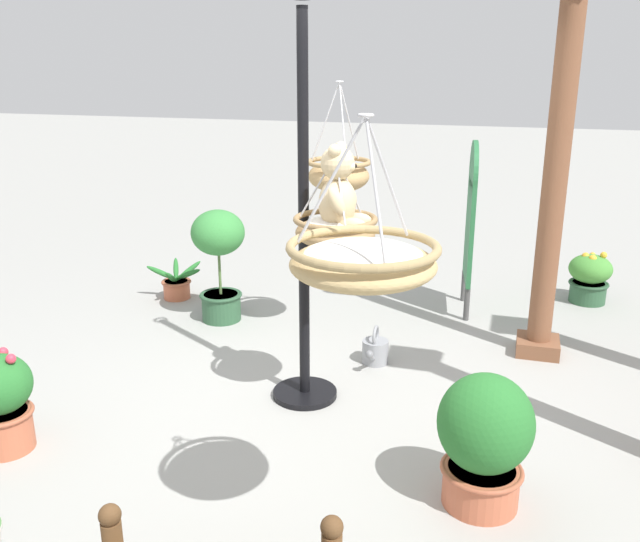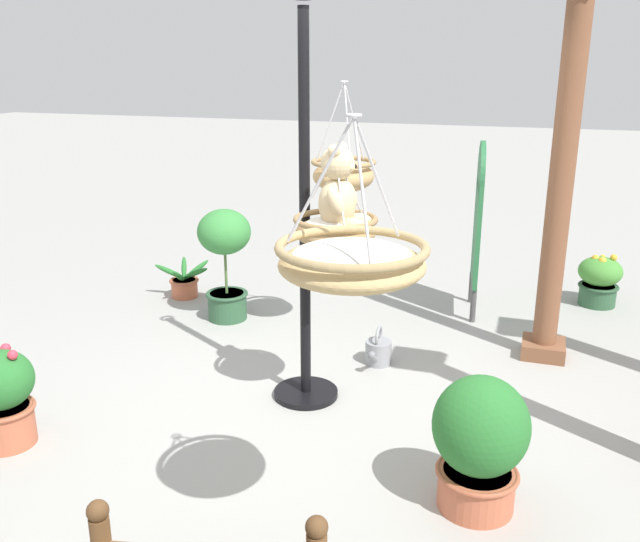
# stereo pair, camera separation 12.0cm
# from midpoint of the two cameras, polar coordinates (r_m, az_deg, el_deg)

# --- Properties ---
(ground_plane) EXTENTS (40.00, 40.00, 0.00)m
(ground_plane) POSITION_cam_midpoint_polar(r_m,az_deg,el_deg) (4.56, -1.57, -11.77)
(ground_plane) COLOR #9E9E99
(display_pole_central) EXTENTS (0.44, 0.44, 2.57)m
(display_pole_central) POSITION_cam_midpoint_polar(r_m,az_deg,el_deg) (4.44, -2.11, -1.11)
(display_pole_central) COLOR black
(display_pole_central) RESTS_ON ground
(hanging_basket_with_teddy) EXTENTS (0.51, 0.51, 0.56)m
(hanging_basket_with_teddy) POSITION_cam_midpoint_polar(r_m,az_deg,el_deg) (4.11, 0.47, 3.50)
(hanging_basket_with_teddy) COLOR #A37F51
(teddy_bear) EXTENTS (0.36, 0.32, 0.52)m
(teddy_bear) POSITION_cam_midpoint_polar(r_m,az_deg,el_deg) (4.06, 0.81, 6.56)
(teddy_bear) COLOR #D1B789
(hanging_basket_left_high) EXTENTS (0.50, 0.50, 0.83)m
(hanging_basket_left_high) POSITION_cam_midpoint_polar(r_m,az_deg,el_deg) (5.24, 0.92, 8.15)
(hanging_basket_left_high) COLOR tan
(hanging_basket_right_low) EXTENTS (0.60, 0.60, 0.65)m
(hanging_basket_right_low) POSITION_cam_midpoint_polar(r_m,az_deg,el_deg) (2.64, 2.34, 0.90)
(hanging_basket_right_low) COLOR tan
(greenhouse_pillar_left) EXTENTS (0.34, 0.34, 2.88)m
(greenhouse_pillar_left) POSITION_cam_midpoint_polar(r_m,az_deg,el_deg) (5.26, 18.53, 7.43)
(greenhouse_pillar_left) COLOR brown
(greenhouse_pillar_left) RESTS_ON ground
(potted_plant_fern_front) EXTENTS (0.40, 0.40, 0.50)m
(potted_plant_fern_front) POSITION_cam_midpoint_polar(r_m,az_deg,el_deg) (6.87, 21.23, -0.48)
(potted_plant_fern_front) COLOR #2D5638
(potted_plant_fern_front) RESTS_ON ground
(potted_plant_flowering_red) EXTENTS (0.46, 0.46, 0.99)m
(potted_plant_flowering_red) POSITION_cam_midpoint_polar(r_m,az_deg,el_deg) (5.94, -9.06, 1.39)
(potted_plant_flowering_red) COLOR #2D5638
(potted_plant_flowering_red) RESTS_ON ground
(potted_plant_bushy_green) EXTENTS (0.53, 0.56, 0.35)m
(potted_plant_bushy_green) POSITION_cam_midpoint_polar(r_m,az_deg,el_deg) (6.70, -12.44, -1.12)
(potted_plant_bushy_green) COLOR #BC6042
(potted_plant_bushy_green) RESTS_ON ground
(potted_plant_conical_shrub) EXTENTS (0.49, 0.49, 0.73)m
(potted_plant_conical_shrub) POSITION_cam_midpoint_polar(r_m,az_deg,el_deg) (3.63, 12.69, -13.56)
(potted_plant_conical_shrub) COLOR #BC6042
(potted_plant_conical_shrub) RESTS_ON ground
(potted_plant_trailing_ivy) EXTENTS (0.38, 0.38, 0.63)m
(potted_plant_trailing_ivy) POSITION_cam_midpoint_polar(r_m,az_deg,el_deg) (4.46, -25.95, -9.73)
(potted_plant_trailing_ivy) COLOR #BC6042
(potted_plant_trailing_ivy) RESTS_ON ground
(display_sign_board) EXTENTS (0.59, 0.12, 1.55)m
(display_sign_board) POSITION_cam_midpoint_polar(r_m,az_deg,el_deg) (6.15, 12.01, 4.83)
(display_sign_board) COLOR #286B3D
(display_sign_board) RESTS_ON ground
(watering_can) EXTENTS (0.35, 0.20, 0.30)m
(watering_can) POSITION_cam_midpoint_polar(r_m,az_deg,el_deg) (5.20, 3.98, -6.69)
(watering_can) COLOR gray
(watering_can) RESTS_ON ground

